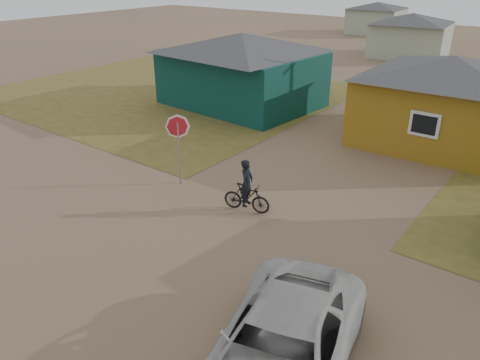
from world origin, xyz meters
name	(u,v)px	position (x,y,z in m)	size (l,w,h in m)	color
ground	(192,267)	(0.00, 0.00, 0.00)	(120.00, 120.00, 0.00)	#84664C
grass_nw	(168,91)	(-14.00, 13.00, 0.01)	(20.00, 18.00, 0.00)	olive
house_teal	(242,69)	(-8.50, 13.50, 2.05)	(8.93, 7.08, 4.00)	#09332D
house_yellow	(448,99)	(2.50, 14.00, 2.00)	(7.72, 6.76, 3.90)	#976C17
house_pale_west	(410,35)	(-6.00, 34.00, 1.86)	(7.04, 6.15, 3.60)	#A5B097
house_pale_north	(376,17)	(-14.00, 46.00, 1.75)	(6.28, 5.81, 3.40)	#A5B097
stop_sign	(178,134)	(-3.89, 3.63, 1.95)	(0.82, 0.36, 2.67)	gray
cyclist	(247,193)	(-0.68, 3.43, 0.66)	(1.67, 0.84, 1.82)	black
vehicle	(281,353)	(3.99, -1.80, 0.77)	(2.56, 5.55, 1.54)	#B4B4B0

